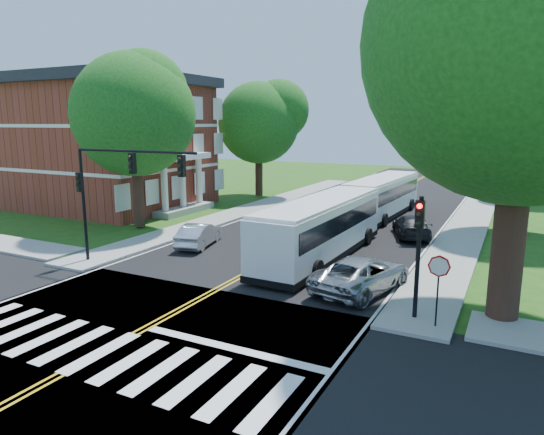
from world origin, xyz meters
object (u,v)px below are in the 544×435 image
Objects in this scene: signal_nw at (116,180)px; dark_sedan at (411,226)px; signal_ne at (419,241)px; bus_lead at (322,227)px; suv at (362,274)px; bus_follow at (382,196)px; hatchback at (199,235)px.

dark_sedan is (11.26, 13.33, -3.69)m from signal_nw.
bus_lead is at bearing 133.83° from signal_ne.
signal_nw is at bearing 24.28° from suv.
bus_follow is at bearing 107.81° from signal_ne.
suv reaches higher than dark_sedan.
signal_ne is 0.83× the size of suv.
signal_nw is 10.55m from bus_lead.
signal_nw reaches higher than bus_lead.
suv is (11.41, 2.30, -3.63)m from signal_nw.
dark_sedan is at bearing -76.38° from suv.
bus_follow reaches higher than suv.
bus_lead is 12.74m from bus_follow.
signal_ne is at bearing 143.89° from hatchback.
signal_ne is 8.85m from bus_lead.
bus_lead is at bearing 93.10° from bus_follow.
bus_lead is 7.79m from dark_sedan.
suv is at bearing 149.78° from hatchback.
signal_ne is 4.14m from suv.
bus_follow is (7.94, 19.06, -2.79)m from signal_nw.
signal_nw is 1.74× the size of hatchback.
bus_lead is 2.27× the size of suv.
dark_sedan is at bearing -156.72° from hatchback.
signal_ne is at bearing 82.03° from dark_sedan.
signal_ne is 13.80m from dark_sedan.
bus_follow is at bearing -79.66° from dark_sedan.
signal_ne reaches higher than hatchback.
hatchback is at bearing 8.82° from bus_lead.
bus_follow is at bearing 67.40° from signal_nw.
bus_lead is (7.99, 6.32, -2.73)m from signal_nw.
bus_lead is (-6.06, 6.31, -1.31)m from signal_ne.
signal_nw is 14.13m from signal_ne.
bus_lead is at bearing 45.17° from dark_sedan.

